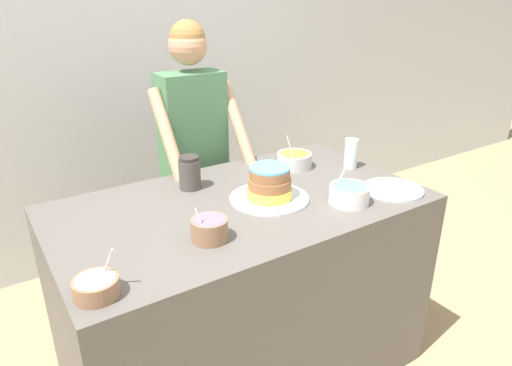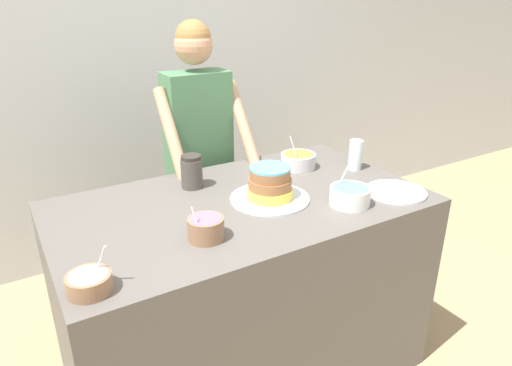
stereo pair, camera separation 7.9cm
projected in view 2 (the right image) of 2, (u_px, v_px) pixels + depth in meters
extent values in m
cube|color=silver|center=(135.00, 74.00, 3.05)|extent=(10.00, 0.05, 2.60)
cube|color=#5B5651|center=(243.00, 290.00, 2.21)|extent=(1.64, 0.93, 0.95)
cylinder|color=#2D2D38|center=(191.00, 242.00, 2.77)|extent=(0.11, 0.11, 0.81)
cylinder|color=#2D2D38|center=(215.00, 235.00, 2.85)|extent=(0.11, 0.11, 0.81)
cube|color=#4C7F56|center=(198.00, 127.00, 2.53)|extent=(0.35, 0.19, 0.61)
cylinder|color=tan|center=(173.00, 141.00, 2.31)|extent=(0.06, 0.38, 0.51)
cylinder|color=tan|center=(245.00, 130.00, 2.50)|extent=(0.06, 0.38, 0.51)
sphere|color=tan|center=(193.00, 45.00, 2.36)|extent=(0.20, 0.20, 0.20)
sphere|color=olive|center=(193.00, 38.00, 2.35)|extent=(0.19, 0.19, 0.19)
cylinder|color=silver|center=(270.00, 198.00, 2.04)|extent=(0.36, 0.36, 0.01)
cylinder|color=#F2DB4C|center=(270.00, 193.00, 2.03)|extent=(0.20, 0.20, 0.05)
cylinder|color=#9E663D|center=(270.00, 183.00, 2.01)|extent=(0.19, 0.19, 0.05)
cylinder|color=#9E663D|center=(270.00, 174.00, 1.99)|extent=(0.18, 0.18, 0.05)
cylinder|color=#60B7E0|center=(270.00, 168.00, 1.98)|extent=(0.18, 0.18, 0.01)
cylinder|color=#936B4C|center=(206.00, 228.00, 1.70)|extent=(0.14, 0.14, 0.08)
cylinder|color=#9E66B7|center=(206.00, 220.00, 1.69)|extent=(0.12, 0.12, 0.01)
cylinder|color=silver|center=(197.00, 225.00, 1.65)|extent=(0.03, 0.05, 0.14)
cylinder|color=silver|center=(298.00, 161.00, 2.39)|extent=(0.18, 0.18, 0.08)
cylinder|color=#EF9938|center=(298.00, 155.00, 2.38)|extent=(0.16, 0.16, 0.01)
cylinder|color=silver|center=(295.00, 154.00, 2.31)|extent=(0.05, 0.06, 0.18)
cylinder|color=white|center=(350.00, 196.00, 1.98)|extent=(0.18, 0.18, 0.08)
cylinder|color=#60B7E0|center=(351.00, 189.00, 1.96)|extent=(0.15, 0.15, 0.01)
cylinder|color=silver|center=(342.00, 179.00, 2.00)|extent=(0.10, 0.01, 0.18)
cylinder|color=#936B4C|center=(89.00, 283.00, 1.40)|extent=(0.14, 0.14, 0.06)
cylinder|color=pink|center=(88.00, 277.00, 1.39)|extent=(0.12, 0.12, 0.01)
cylinder|color=silver|center=(100.00, 262.00, 1.42)|extent=(0.04, 0.07, 0.14)
cylinder|color=silver|center=(355.00, 155.00, 2.36)|extent=(0.07, 0.07, 0.16)
cylinder|color=silver|center=(396.00, 192.00, 2.10)|extent=(0.28, 0.28, 0.01)
cylinder|color=#4C4742|center=(192.00, 173.00, 2.14)|extent=(0.10, 0.10, 0.14)
cylinder|color=#322D28|center=(191.00, 157.00, 2.11)|extent=(0.09, 0.09, 0.02)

